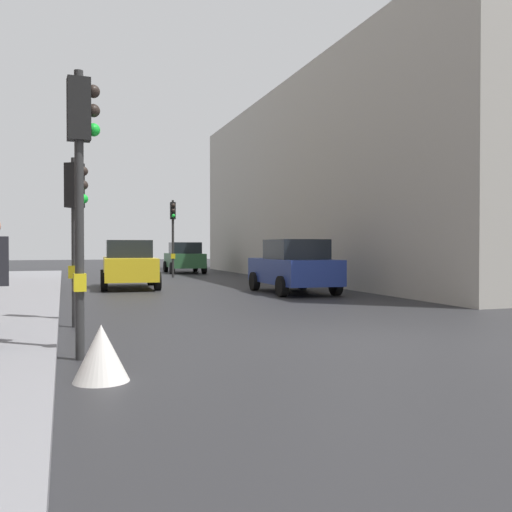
# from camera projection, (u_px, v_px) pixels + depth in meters

# --- Properties ---
(ground_plane) EXTENTS (120.00, 120.00, 0.00)m
(ground_plane) POSITION_uv_depth(u_px,v_px,m) (366.00, 340.00, 9.50)
(ground_plane) COLOR #28282B
(building_facade_right) EXTENTS (12.00, 26.95, 9.04)m
(building_facade_right) POSITION_uv_depth(u_px,v_px,m) (393.00, 186.00, 28.57)
(building_facade_right) COLOR #B2ADA3
(building_facade_right) RESTS_ON ground
(traffic_light_near_left) EXTENTS (0.44, 0.26, 3.90)m
(traffic_light_near_left) POSITION_uv_depth(u_px,v_px,m) (81.00, 161.00, 7.76)
(traffic_light_near_left) COLOR #2D2D2D
(traffic_light_near_left) RESTS_ON ground
(traffic_light_near_right) EXTENTS (0.44, 0.38, 3.21)m
(traffic_light_near_right) POSITION_uv_depth(u_px,v_px,m) (76.00, 211.00, 10.90)
(traffic_light_near_right) COLOR #2D2D2D
(traffic_light_near_right) RESTS_ON ground
(traffic_light_far_median) EXTENTS (0.25, 0.43, 3.81)m
(traffic_light_far_median) POSITION_uv_depth(u_px,v_px,m) (173.00, 224.00, 28.34)
(traffic_light_far_median) COLOR #2D2D2D
(traffic_light_far_median) RESTS_ON ground
(car_blue_van) EXTENTS (2.05, 4.21, 1.76)m
(car_blue_van) POSITION_uv_depth(u_px,v_px,m) (294.00, 266.00, 18.95)
(car_blue_van) COLOR navy
(car_blue_van) RESTS_ON ground
(car_green_estate) EXTENTS (2.13, 4.26, 1.76)m
(car_green_estate) POSITION_uv_depth(u_px,v_px,m) (184.00, 258.00, 33.39)
(car_green_estate) COLOR #2D6038
(car_green_estate) RESTS_ON ground
(car_yellow_taxi) EXTENTS (2.20, 4.29, 1.76)m
(car_yellow_taxi) POSITION_uv_depth(u_px,v_px,m) (129.00, 264.00, 21.20)
(car_yellow_taxi) COLOR yellow
(car_yellow_taxi) RESTS_ON ground
(warning_sign_triangle) EXTENTS (0.64, 0.64, 0.65)m
(warning_sign_triangle) POSITION_uv_depth(u_px,v_px,m) (101.00, 353.00, 6.55)
(warning_sign_triangle) COLOR silver
(warning_sign_triangle) RESTS_ON ground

